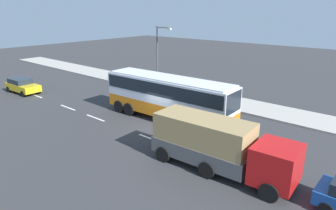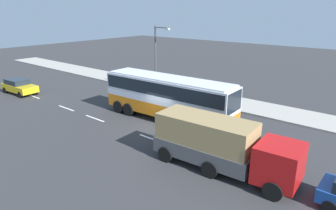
{
  "view_description": "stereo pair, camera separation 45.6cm",
  "coord_description": "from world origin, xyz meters",
  "px_view_note": "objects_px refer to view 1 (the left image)",
  "views": [
    {
      "loc": [
        14.6,
        -15.94,
        8.66
      ],
      "look_at": [
        0.21,
        0.89,
        1.48
      ],
      "focal_mm": 31.54,
      "sensor_mm": 36.0,
      "label": 1
    },
    {
      "loc": [
        14.25,
        -16.23,
        8.66
      ],
      "look_at": [
        0.21,
        0.89,
        1.48
      ],
      "focal_mm": 31.54,
      "sensor_mm": 36.0,
      "label": 2
    }
  ],
  "objects_px": {
    "car_yellow_taxi": "(22,85)",
    "pedestrian_near_curb": "(174,83)",
    "cargo_truck": "(218,144)",
    "street_lamp": "(159,54)",
    "coach_bus": "(168,94)"
  },
  "relations": [
    {
      "from": "coach_bus",
      "to": "car_yellow_taxi",
      "type": "bearing_deg",
      "value": -169.63
    },
    {
      "from": "coach_bus",
      "to": "pedestrian_near_curb",
      "type": "distance_m",
      "value": 8.64
    },
    {
      "from": "car_yellow_taxi",
      "to": "coach_bus",
      "type": "bearing_deg",
      "value": 9.04
    },
    {
      "from": "car_yellow_taxi",
      "to": "pedestrian_near_curb",
      "type": "xyz_separation_m",
      "value": [
        12.47,
        10.81,
        0.24
      ]
    },
    {
      "from": "cargo_truck",
      "to": "pedestrian_near_curb",
      "type": "bearing_deg",
      "value": 134.9
    },
    {
      "from": "pedestrian_near_curb",
      "to": "cargo_truck",
      "type": "bearing_deg",
      "value": 101.12
    },
    {
      "from": "pedestrian_near_curb",
      "to": "street_lamp",
      "type": "xyz_separation_m",
      "value": [
        -1.18,
        -1.1,
        3.1
      ]
    },
    {
      "from": "pedestrian_near_curb",
      "to": "street_lamp",
      "type": "bearing_deg",
      "value": 6.1
    },
    {
      "from": "coach_bus",
      "to": "street_lamp",
      "type": "height_order",
      "value": "street_lamp"
    },
    {
      "from": "cargo_truck",
      "to": "car_yellow_taxi",
      "type": "bearing_deg",
      "value": 176.29
    },
    {
      "from": "cargo_truck",
      "to": "car_yellow_taxi",
      "type": "relative_size",
      "value": 1.84
    },
    {
      "from": "cargo_truck",
      "to": "car_yellow_taxi",
      "type": "xyz_separation_m",
      "value": [
        -24.77,
        0.3,
        -0.76
      ]
    },
    {
      "from": "coach_bus",
      "to": "cargo_truck",
      "type": "bearing_deg",
      "value": -32.39
    },
    {
      "from": "car_yellow_taxi",
      "to": "pedestrian_near_curb",
      "type": "height_order",
      "value": "pedestrian_near_curb"
    },
    {
      "from": "cargo_truck",
      "to": "street_lamp",
      "type": "xyz_separation_m",
      "value": [
        -13.49,
        10.01,
        2.58
      ]
    }
  ]
}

